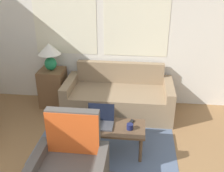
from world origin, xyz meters
TOP-DOWN VIEW (x-y plane):
  - wall_back at (-0.00, 3.91)m, footprint 5.90×0.06m
  - rug at (0.20, 2.89)m, footprint 1.97×1.86m
  - couch at (0.29, 3.47)m, footprint 1.81×0.84m
  - side_table at (-0.91, 3.59)m, footprint 0.43×0.43m
  - table_lamp at (-0.91, 3.59)m, footprint 0.39×0.39m
  - coffee_table at (0.20, 2.37)m, footprint 1.10×0.46m
  - laptop at (0.14, 2.42)m, footprint 0.36×0.30m
  - cup_navy at (0.54, 2.34)m, footprint 0.09×0.09m
  - cup_yellow at (-0.14, 2.28)m, footprint 0.08×0.08m
  - snack_bowl at (-0.21, 2.43)m, footprint 0.19×0.19m
  - tv_remote at (0.55, 2.48)m, footprint 0.09×0.16m

SIDE VIEW (x-z plane):
  - rug at x=0.20m, z-range 0.00..0.01m
  - couch at x=0.29m, z-range -0.14..0.66m
  - side_table at x=-0.91m, z-range 0.00..0.68m
  - coffee_table at x=0.20m, z-range 0.15..0.55m
  - tv_remote at x=0.55m, z-range 0.39..0.41m
  - snack_bowl at x=-0.21m, z-range 0.39..0.46m
  - cup_navy at x=0.54m, z-range 0.39..0.47m
  - cup_yellow at x=-0.14m, z-range 0.39..0.48m
  - laptop at x=0.14m, z-range 0.33..0.57m
  - table_lamp at x=-0.91m, z-range 0.75..1.23m
  - wall_back at x=0.00m, z-range 0.01..2.61m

